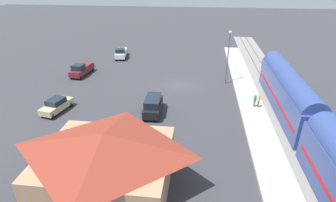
{
  "coord_description": "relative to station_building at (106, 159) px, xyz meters",
  "views": [
    {
      "loc": [
        -3.01,
        38.44,
        16.08
      ],
      "look_at": [
        0.78,
        7.81,
        1.0
      ],
      "focal_mm": 28.6,
      "sensor_mm": 36.0,
      "label": 1
    }
  ],
  "objects": [
    {
      "name": "station_building",
      "position": [
        0.0,
        0.0,
        0.0
      ],
      "size": [
        10.88,
        9.32,
        4.91
      ],
      "color": "tan",
      "rests_on": "ground"
    },
    {
      "name": "pickup_maroon",
      "position": [
        12.85,
        -24.5,
        -1.52
      ],
      "size": [
        2.42,
        5.55,
        2.14
      ],
      "color": "maroon",
      "rests_on": "ground"
    },
    {
      "name": "light_pole_near_platform",
      "position": [
        -11.2,
        -23.8,
        2.58
      ],
      "size": [
        0.44,
        0.44,
        8.21
      ],
      "color": "#515156",
      "rests_on": "ground"
    },
    {
      "name": "platform",
      "position": [
        -14.0,
        -22.0,
        -2.4
      ],
      "size": [
        3.2,
        46.0,
        0.3
      ],
      "color": "#B7B2A8",
      "rests_on": "ground"
    },
    {
      "name": "pickup_white",
      "position": [
        9.04,
        -35.22,
        -1.52
      ],
      "size": [
        2.81,
        5.65,
        2.14
      ],
      "color": "white",
      "rests_on": "ground"
    },
    {
      "name": "suv_black",
      "position": [
        -1.56,
        -12.52,
        -1.4
      ],
      "size": [
        2.12,
        4.96,
        2.22
      ],
      "color": "black",
      "rests_on": "ground"
    },
    {
      "name": "pedestrian_waiting_far",
      "position": [
        -14.25,
        -15.39,
        -1.26
      ],
      "size": [
        0.36,
        0.36,
        1.71
      ],
      "color": "brown",
      "rests_on": "platform"
    },
    {
      "name": "pedestrian_on_platform",
      "position": [
        -14.72,
        -15.34,
        -1.26
      ],
      "size": [
        0.36,
        0.36,
        1.71
      ],
      "color": "brown",
      "rests_on": "platform"
    },
    {
      "name": "sedan_tan",
      "position": [
        10.58,
        -11.55,
        -1.67
      ],
      "size": [
        2.71,
        4.78,
        1.74
      ],
      "color": "#C6B284",
      "rests_on": "ground"
    },
    {
      "name": "ground_plane",
      "position": [
        -4.0,
        -22.0,
        -2.55
      ],
      "size": [
        200.0,
        200.0,
        0.0
      ],
      "primitive_type": "plane",
      "color": "#38383D"
    },
    {
      "name": "railway_track",
      "position": [
        -18.0,
        -22.0,
        -2.45
      ],
      "size": [
        4.8,
        70.0,
        0.3
      ],
      "color": "gray",
      "rests_on": "ground"
    }
  ]
}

